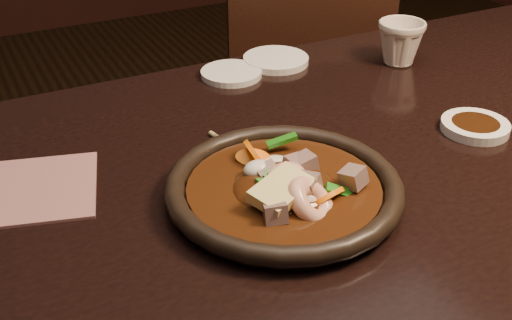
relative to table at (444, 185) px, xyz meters
name	(u,v)px	position (x,y,z in m)	size (l,w,h in m)	color
table	(444,185)	(0.00, 0.00, 0.00)	(1.60, 0.90, 0.75)	black
chair	(298,118)	(0.13, 0.66, -0.22)	(0.50, 0.50, 0.84)	black
plate	(284,189)	(-0.30, -0.02, 0.09)	(0.31, 0.31, 0.03)	black
stirfry	(286,187)	(-0.30, -0.02, 0.10)	(0.17, 0.20, 0.06)	#321709
soy_dish	(475,126)	(0.05, 0.01, 0.08)	(0.10, 0.10, 0.01)	white
saucer_left	(276,60)	(-0.09, 0.39, 0.08)	(0.12, 0.12, 0.01)	white
saucer_right	(231,73)	(-0.19, 0.37, 0.08)	(0.11, 0.11, 0.01)	white
tea_cup	(400,41)	(0.12, 0.28, 0.12)	(0.09, 0.08, 0.09)	beige
chopsticks	(265,167)	(-0.29, 0.06, 0.08)	(0.06, 0.25, 0.01)	tan
napkin	(34,189)	(-0.58, 0.15, 0.08)	(0.16, 0.16, 0.00)	#935C5A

